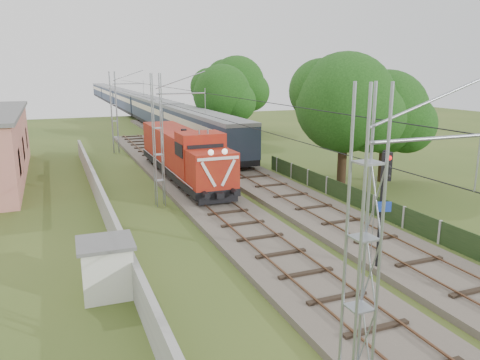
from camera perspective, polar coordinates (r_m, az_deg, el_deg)
name	(u,v)px	position (r m, az deg, el deg)	size (l,w,h in m)	color
ground	(298,275)	(19.71, 7.03, -11.39)	(140.00, 140.00, 0.00)	#364C1C
track_main	(235,221)	(25.55, -0.58, -4.96)	(4.20, 70.00, 0.45)	#6B6054
track_side	(234,168)	(39.01, -0.73, 1.50)	(4.20, 80.00, 0.45)	#6B6054
catenary	(159,141)	(28.51, -9.86, 4.77)	(3.31, 70.00, 8.00)	gray
boundary_wall	(101,200)	(28.67, -16.55, -2.30)	(0.25, 40.00, 1.50)	#9E9E99
fence	(404,217)	(26.21, 19.34, -4.31)	(0.12, 32.00, 1.20)	black
locomotive	(183,153)	(34.90, -7.00, 3.26)	(2.84, 16.22, 4.12)	black
coach_rake	(129,100)	(90.63, -13.37, 9.42)	(2.99, 111.93, 3.46)	black
signal_post	(384,191)	(19.34, 17.13, -1.27)	(0.55, 0.44, 5.14)	black
relay_hut	(107,267)	(18.30, -15.94, -10.22)	(2.10, 2.10, 2.10)	silver
tree_a	(346,104)	(33.51, 12.82, 9.04)	(7.27, 6.92, 9.42)	#342515
tree_b	(387,113)	(35.90, 17.46, 7.82)	(6.33, 6.03, 8.21)	#342515
tree_c	(223,94)	(52.85, -2.12, 10.40)	(6.76, 6.44, 8.77)	#342515
tree_d	(238,85)	(62.85, -0.31, 11.56)	(7.68, 7.31, 9.95)	#342515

